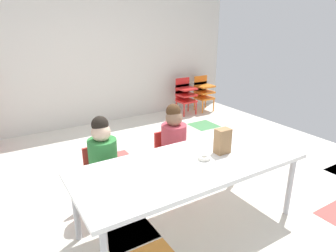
{
  "coord_description": "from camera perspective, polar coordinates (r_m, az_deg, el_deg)",
  "views": [
    {
      "loc": [
        -1.23,
        -2.39,
        1.7
      ],
      "look_at": [
        -0.01,
        -0.41,
        0.86
      ],
      "focal_mm": 31.36,
      "sensor_mm": 36.0,
      "label": 1
    }
  ],
  "objects": [
    {
      "name": "ground_plane",
      "position": [
        3.19,
        -3.72,
        -12.72
      ],
      "size": [
        5.93,
        5.0,
        0.02
      ],
      "color": "silver"
    },
    {
      "name": "back_wall",
      "position": [
        5.07,
        -17.91,
        13.3
      ],
      "size": [
        5.93,
        0.1,
        2.43
      ],
      "primitive_type": "cube",
      "color": "beige",
      "rests_on": "ground_plane"
    },
    {
      "name": "craft_table",
      "position": [
        2.43,
        4.35,
        -8.07
      ],
      "size": [
        1.9,
        0.8,
        0.61
      ],
      "color": "white",
      "rests_on": "ground_plane"
    },
    {
      "name": "seated_child_near_camera",
      "position": [
        2.73,
        -12.6,
        -5.58
      ],
      "size": [
        0.32,
        0.32,
        0.92
      ],
      "color": "red",
      "rests_on": "ground_plane"
    },
    {
      "name": "seated_child_middle_seat",
      "position": [
        3.03,
        1.04,
        -2.47
      ],
      "size": [
        0.34,
        0.34,
        0.92
      ],
      "color": "red",
      "rests_on": "ground_plane"
    },
    {
      "name": "kid_chair_red_stack",
      "position": [
        5.64,
        3.37,
        6.32
      ],
      "size": [
        0.32,
        0.3,
        0.68
      ],
      "color": "red",
      "rests_on": "ground_plane"
    },
    {
      "name": "kid_chair_orange_stack",
      "position": [
        5.9,
        6.87,
        6.8
      ],
      "size": [
        0.32,
        0.3,
        0.68
      ],
      "color": "orange",
      "rests_on": "ground_plane"
    },
    {
      "name": "paper_bag_brown",
      "position": [
        2.57,
        10.56,
        -2.89
      ],
      "size": [
        0.13,
        0.09,
        0.22
      ],
      "primitive_type": "cube",
      "color": "#9E754C",
      "rests_on": "craft_table"
    },
    {
      "name": "paper_plate_near_edge",
      "position": [
        2.45,
        7.02,
        -6.56
      ],
      "size": [
        0.18,
        0.18,
        0.01
      ],
      "primitive_type": "cylinder",
      "color": "white",
      "rests_on": "craft_table"
    },
    {
      "name": "donut_powdered_on_plate",
      "position": [
        2.44,
        7.04,
        -6.14
      ],
      "size": [
        0.11,
        0.11,
        0.03
      ],
      "primitive_type": "torus",
      "color": "white",
      "rests_on": "craft_table"
    }
  ]
}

